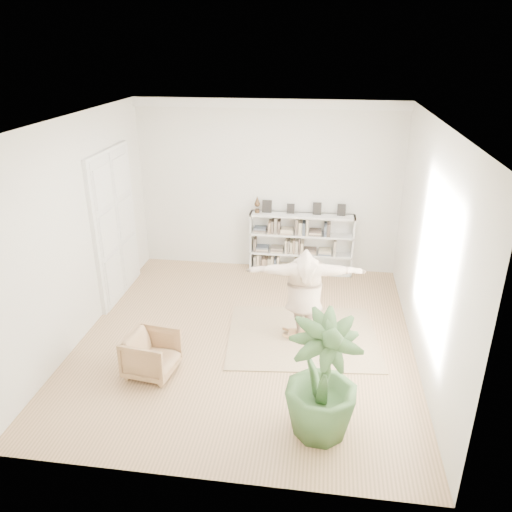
{
  "coord_description": "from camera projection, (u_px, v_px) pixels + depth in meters",
  "views": [
    {
      "loc": [
        1.16,
        -7.11,
        4.62
      ],
      "look_at": [
        0.11,
        0.4,
        1.35
      ],
      "focal_mm": 35.0,
      "sensor_mm": 36.0,
      "label": 1
    }
  ],
  "objects": [
    {
      "name": "bookshelf",
      "position": [
        301.0,
        244.0,
        10.66
      ],
      "size": [
        2.2,
        0.35,
        1.64
      ],
      "color": "silver",
      "rests_on": "floor"
    },
    {
      "name": "floor",
      "position": [
        246.0,
        338.0,
        8.45
      ],
      "size": [
        6.0,
        6.0,
        0.0
      ],
      "primitive_type": "plane",
      "color": "olive",
      "rests_on": "ground"
    },
    {
      "name": "houseplant",
      "position": [
        322.0,
        378.0,
        6.1
      ],
      "size": [
        1.22,
        1.22,
        1.66
      ],
      "primitive_type": "imported",
      "rotation": [
        0.0,
        0.0,
        0.42
      ],
      "color": "#34562B",
      "rests_on": "floor"
    },
    {
      "name": "room_shell",
      "position": [
        268.0,
        103.0,
        9.73
      ],
      "size": [
        6.0,
        6.0,
        6.0
      ],
      "color": "silver",
      "rests_on": "floor"
    },
    {
      "name": "rocker_board",
      "position": [
        303.0,
        334.0,
        8.45
      ],
      "size": [
        0.5,
        0.33,
        0.1
      ],
      "rotation": [
        0.0,
        0.0,
        0.1
      ],
      "color": "olive",
      "rests_on": "rug"
    },
    {
      "name": "doors",
      "position": [
        115.0,
        227.0,
        9.42
      ],
      "size": [
        0.09,
        1.78,
        2.92
      ],
      "color": "white",
      "rests_on": "floor"
    },
    {
      "name": "rug",
      "position": [
        302.0,
        337.0,
        8.47
      ],
      "size": [
        2.69,
        2.24,
        0.02
      ],
      "primitive_type": "cube",
      "rotation": [
        0.0,
        0.0,
        0.1
      ],
      "color": "tan",
      "rests_on": "floor"
    },
    {
      "name": "armchair",
      "position": [
        152.0,
        354.0,
        7.44
      ],
      "size": [
        0.81,
        0.79,
        0.66
      ],
      "primitive_type": "imported",
      "rotation": [
        0.0,
        0.0,
        1.44
      ],
      "color": "#A57E57",
      "rests_on": "floor"
    },
    {
      "name": "person",
      "position": [
        304.0,
        290.0,
        8.12
      ],
      "size": [
        1.94,
        0.7,
        1.54
      ],
      "primitive_type": "imported",
      "rotation": [
        0.0,
        0.0,
        3.24
      ],
      "color": "#C3AA92",
      "rests_on": "rocker_board"
    }
  ]
}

